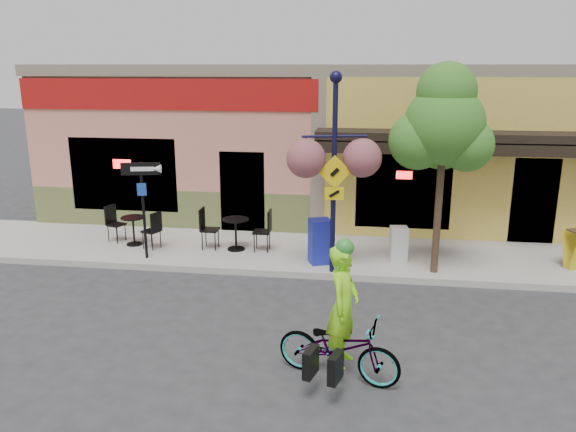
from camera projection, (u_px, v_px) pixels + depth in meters
The scene contains 13 objects.
ground at pixel (350, 290), 11.56m from camera, with size 90.00×90.00×0.00m, color #2D2D30.
sidewalk at pixel (353, 255), 13.46m from camera, with size 24.00×3.00×0.15m, color #9E9B93.
curb at pixel (351, 277), 12.07m from camera, with size 24.00×0.12×0.15m, color #A8A59E.
building at pixel (360, 136), 18.15m from camera, with size 18.20×8.20×4.50m, color tan, non-canonical shape.
bicycle at pixel (339, 348), 8.21m from camera, with size 0.65×1.87×0.98m, color maroon.
cyclist_rider at pixel (343, 322), 8.09m from camera, with size 0.66×0.43×1.81m, color #8EF419.
lamp_post at pixel (334, 175), 11.65m from camera, with size 1.35×0.54×4.24m, color black, non-canonical shape.
one_way_sign at pixel (144, 211), 12.77m from camera, with size 0.86×0.19×2.25m, color black, non-canonical shape.
cafe_set_left at pixel (133, 227), 13.89m from camera, with size 1.56×0.78×0.93m, color black, non-canonical shape.
cafe_set_right at pixel (236, 229), 13.50m from camera, with size 1.70×0.85×1.02m, color black, non-canonical shape.
newspaper_box_blue at pixel (320, 241), 12.60m from camera, with size 0.46×0.41×1.02m, color #1A239F, non-canonical shape.
newspaper_box_grey at pixel (399, 244), 12.73m from camera, with size 0.38×0.34×0.81m, color #BDBDBD, non-canonical shape.
street_tree at pixel (441, 170), 11.59m from camera, with size 1.75×1.75×4.48m, color #3D7A26, non-canonical shape.
Camera 1 is at (0.24, -10.84, 4.49)m, focal length 35.00 mm.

